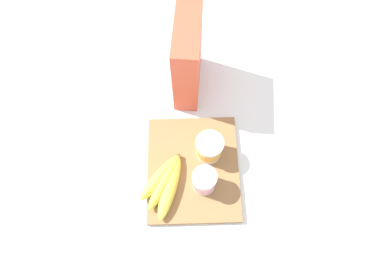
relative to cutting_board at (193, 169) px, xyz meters
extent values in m
plane|color=white|center=(0.00, 0.00, -0.01)|extent=(2.40, 2.40, 0.00)
cube|color=olive|center=(0.00, 0.00, 0.00)|extent=(0.31, 0.26, 0.02)
cube|color=#D85138|center=(-0.29, -0.01, 0.13)|extent=(0.20, 0.09, 0.28)
cylinder|color=white|center=(-0.04, 0.05, 0.05)|extent=(0.07, 0.07, 0.08)
cylinder|color=gold|center=(-0.04, 0.05, 0.05)|extent=(0.07, 0.07, 0.04)
cylinder|color=silver|center=(-0.04, 0.05, 0.09)|extent=(0.08, 0.08, 0.00)
cylinder|color=white|center=(0.05, 0.03, 0.05)|extent=(0.06, 0.06, 0.08)
cylinder|color=pink|center=(0.05, 0.03, 0.05)|extent=(0.06, 0.06, 0.04)
cylinder|color=silver|center=(0.05, 0.03, 0.09)|extent=(0.07, 0.07, 0.00)
ellipsoid|color=yellow|center=(0.03, -0.09, 0.03)|extent=(0.15, 0.13, 0.04)
ellipsoid|color=yellow|center=(0.05, -0.08, 0.03)|extent=(0.17, 0.11, 0.04)
ellipsoid|color=yellow|center=(0.06, -0.07, 0.03)|extent=(0.19, 0.09, 0.03)
cylinder|color=brown|center=(-0.03, -0.04, 0.02)|extent=(0.01, 0.01, 0.02)
camera|label=1|loc=(0.32, -0.01, 1.02)|focal=34.54mm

